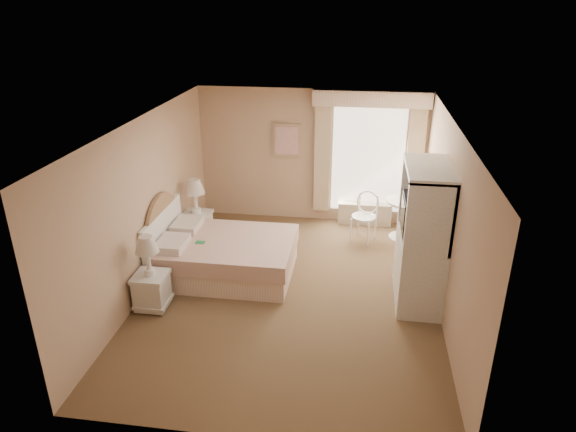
% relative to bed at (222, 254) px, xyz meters
% --- Properties ---
extents(room, '(4.21, 5.51, 2.51)m').
position_rel_bed_xyz_m(room, '(1.13, -0.40, 0.92)').
color(room, brown).
rests_on(room, ground).
extents(window, '(2.05, 0.22, 2.51)m').
position_rel_bed_xyz_m(window, '(2.18, 2.25, 1.01)').
color(window, white).
rests_on(window, room).
extents(framed_art, '(0.52, 0.04, 0.62)m').
position_rel_bed_xyz_m(framed_art, '(0.68, 2.31, 1.22)').
color(framed_art, tan).
rests_on(framed_art, room).
extents(bed, '(2.06, 1.54, 1.36)m').
position_rel_bed_xyz_m(bed, '(0.00, 0.00, 0.00)').
color(bed, '#D4A489').
rests_on(bed, room).
extents(nightstand_near, '(0.45, 0.45, 1.08)m').
position_rel_bed_xyz_m(nightstand_near, '(-0.71, -1.07, 0.08)').
color(nightstand_near, white).
rests_on(nightstand_near, room).
extents(nightstand_far, '(0.48, 0.48, 1.15)m').
position_rel_bed_xyz_m(nightstand_far, '(-0.71, 1.02, 0.11)').
color(nightstand_far, white).
rests_on(nightstand_far, room).
extents(round_table, '(0.69, 0.69, 0.73)m').
position_rel_bed_xyz_m(round_table, '(2.88, 1.69, 0.16)').
color(round_table, white).
rests_on(round_table, room).
extents(cafe_chair, '(0.56, 0.56, 0.89)m').
position_rel_bed_xyz_m(cafe_chair, '(2.18, 1.56, 0.19)').
color(cafe_chair, white).
rests_on(cafe_chair, room).
extents(armoire, '(0.60, 1.20, 1.99)m').
position_rel_bed_xyz_m(armoire, '(2.94, -0.31, 0.50)').
color(armoire, white).
rests_on(armoire, room).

